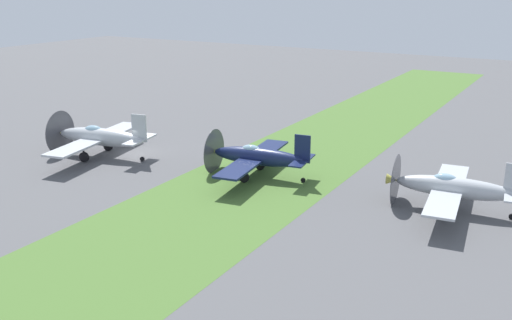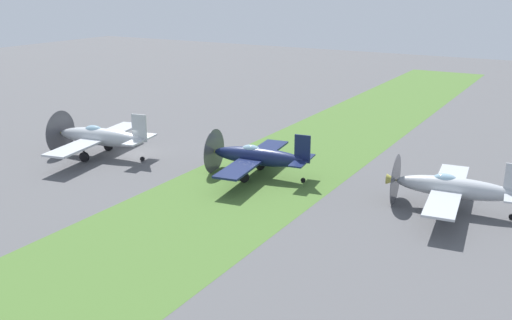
{
  "view_description": "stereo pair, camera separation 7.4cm",
  "coord_description": "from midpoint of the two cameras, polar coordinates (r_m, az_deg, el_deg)",
  "views": [
    {
      "loc": [
        -34.45,
        -31.4,
        13.73
      ],
      "look_at": [
        -0.07,
        -11.49,
        1.44
      ],
      "focal_mm": 40.64,
      "sensor_mm": 36.0,
      "label": 1
    },
    {
      "loc": [
        -34.42,
        -31.47,
        13.73
      ],
      "look_at": [
        -0.07,
        -11.49,
        1.44
      ],
      "focal_mm": 40.64,
      "sensor_mm": 36.0,
      "label": 2
    }
  ],
  "objects": [
    {
      "name": "airplane_wingman",
      "position": [
        42.13,
        0.16,
        0.35
      ],
      "size": [
        10.29,
        8.18,
        3.65
      ],
      "rotation": [
        0.0,
        0.0,
        0.13
      ],
      "color": "#141E47",
      "rests_on": "ground"
    },
    {
      "name": "ground_crew_chief",
      "position": [
        56.5,
        -17.94,
        3.23
      ],
      "size": [
        0.38,
        0.63,
        1.73
      ],
      "rotation": [
        0.0,
        0.0,
        1.58
      ],
      "color": "#9E998E",
      "rests_on": "ground"
    },
    {
      "name": "airplane_trail",
      "position": [
        37.84,
        18.81,
        -2.58
      ],
      "size": [
        10.28,
        8.16,
        3.65
      ],
      "rotation": [
        0.0,
        0.0,
        0.12
      ],
      "color": "#B2B7BC",
      "rests_on": "ground"
    },
    {
      "name": "ground_plane",
      "position": [
        48.6,
        -11.71,
        0.41
      ],
      "size": [
        160.0,
        160.0,
        0.0
      ],
      "primitive_type": "plane",
      "color": "#515154"
    },
    {
      "name": "grass_verge",
      "position": [
        41.96,
        0.41,
        -1.9
      ],
      "size": [
        120.0,
        11.0,
        0.01
      ],
      "primitive_type": "cube",
      "color": "#476B2D",
      "rests_on": "ground"
    },
    {
      "name": "airplane_lead",
      "position": [
        48.64,
        -15.1,
        2.23
      ],
      "size": [
        11.26,
        8.97,
        3.98
      ],
      "rotation": [
        0.0,
        0.0,
        0.18
      ],
      "color": "#B2B7BC",
      "rests_on": "ground"
    }
  ]
}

